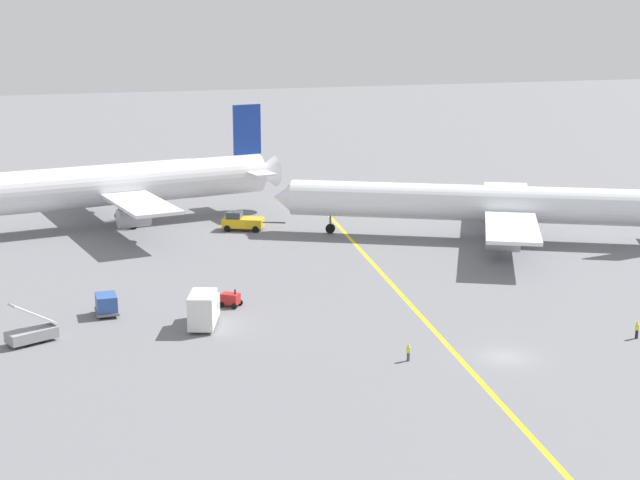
{
  "coord_description": "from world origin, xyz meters",
  "views": [
    {
      "loc": [
        -40.77,
        -69.16,
        29.69
      ],
      "look_at": [
        -6.73,
        31.53,
        4.0
      ],
      "focal_mm": 52.83,
      "sensor_mm": 36.0,
      "label": 1
    }
  ],
  "objects_px": {
    "pushback_tug": "(242,221)",
    "ground_crew_marshaller_foreground": "(408,352)",
    "airliner_at_gate_left": "(103,186)",
    "airliner_being_pushed": "(494,204)",
    "gse_stair_truck_yellow": "(32,332)",
    "gse_container_dolly_flat": "(106,304)",
    "gse_catering_truck_tall": "(204,309)",
    "gse_gpu_cart_small": "(231,299)",
    "ground_crew_wing_walker_right": "(637,330)"
  },
  "relations": [
    {
      "from": "airliner_being_pushed",
      "to": "ground_crew_wing_walker_right",
      "type": "distance_m",
      "value": 40.5
    },
    {
      "from": "airliner_being_pushed",
      "to": "pushback_tug",
      "type": "height_order",
      "value": "airliner_being_pushed"
    },
    {
      "from": "pushback_tug",
      "to": "ground_crew_marshaller_foreground",
      "type": "distance_m",
      "value": 54.46
    },
    {
      "from": "pushback_tug",
      "to": "gse_gpu_cart_small",
      "type": "distance_m",
      "value": 35.44
    },
    {
      "from": "gse_catering_truck_tall",
      "to": "ground_crew_wing_walker_right",
      "type": "distance_m",
      "value": 41.16
    },
    {
      "from": "pushback_tug",
      "to": "gse_stair_truck_yellow",
      "type": "height_order",
      "value": "gse_stair_truck_yellow"
    },
    {
      "from": "gse_gpu_cart_small",
      "to": "ground_crew_marshaller_foreground",
      "type": "distance_m",
      "value": 23.2
    },
    {
      "from": "gse_container_dolly_flat",
      "to": "ground_crew_marshaller_foreground",
      "type": "height_order",
      "value": "gse_container_dolly_flat"
    },
    {
      "from": "gse_catering_truck_tall",
      "to": "gse_container_dolly_flat",
      "type": "distance_m",
      "value": 10.79
    },
    {
      "from": "pushback_tug",
      "to": "airliner_at_gate_left",
      "type": "bearing_deg",
      "value": 155.34
    },
    {
      "from": "gse_container_dolly_flat",
      "to": "ground_crew_wing_walker_right",
      "type": "distance_m",
      "value": 51.7
    },
    {
      "from": "pushback_tug",
      "to": "gse_container_dolly_flat",
      "type": "xyz_separation_m",
      "value": [
        -22.27,
        -32.91,
        -0.06
      ]
    },
    {
      "from": "pushback_tug",
      "to": "ground_crew_marshaller_foreground",
      "type": "xyz_separation_m",
      "value": [
        1.35,
        -54.44,
        -0.44
      ]
    },
    {
      "from": "airliner_being_pushed",
      "to": "gse_catering_truck_tall",
      "type": "xyz_separation_m",
      "value": [
        -44.32,
        -23.23,
        -3.06
      ]
    },
    {
      "from": "airliner_at_gate_left",
      "to": "ground_crew_marshaller_foreground",
      "type": "xyz_separation_m",
      "value": [
        19.37,
        -62.71,
        -5.11
      ]
    },
    {
      "from": "airliner_at_gate_left",
      "to": "ground_crew_wing_walker_right",
      "type": "relative_size",
      "value": 33.17
    },
    {
      "from": "airliner_being_pushed",
      "to": "gse_container_dolly_flat",
      "type": "relative_size",
      "value": 16.77
    },
    {
      "from": "gse_container_dolly_flat",
      "to": "ground_crew_marshaller_foreground",
      "type": "bearing_deg",
      "value": -42.34
    },
    {
      "from": "airliner_at_gate_left",
      "to": "pushback_tug",
      "type": "bearing_deg",
      "value": -24.66
    },
    {
      "from": "gse_container_dolly_flat",
      "to": "ground_crew_wing_walker_right",
      "type": "bearing_deg",
      "value": -26.43
    },
    {
      "from": "gse_stair_truck_yellow",
      "to": "ground_crew_wing_walker_right",
      "type": "height_order",
      "value": "gse_stair_truck_yellow"
    },
    {
      "from": "gse_container_dolly_flat",
      "to": "gse_catering_truck_tall",
      "type": "bearing_deg",
      "value": -37.02
    },
    {
      "from": "pushback_tug",
      "to": "ground_crew_wing_walker_right",
      "type": "height_order",
      "value": "pushback_tug"
    },
    {
      "from": "gse_catering_truck_tall",
      "to": "gse_gpu_cart_small",
      "type": "xyz_separation_m",
      "value": [
        3.92,
        5.33,
        -0.96
      ]
    },
    {
      "from": "airliner_being_pushed",
      "to": "ground_crew_wing_walker_right",
      "type": "bearing_deg",
      "value": -99.47
    },
    {
      "from": "airliner_being_pushed",
      "to": "gse_catering_truck_tall",
      "type": "bearing_deg",
      "value": -152.34
    },
    {
      "from": "airliner_at_gate_left",
      "to": "gse_stair_truck_yellow",
      "type": "relative_size",
      "value": 11.04
    },
    {
      "from": "pushback_tug",
      "to": "ground_crew_marshaller_foreground",
      "type": "bearing_deg",
      "value": -88.58
    },
    {
      "from": "airliner_at_gate_left",
      "to": "airliner_being_pushed",
      "type": "xyz_separation_m",
      "value": [
        48.67,
        -24.44,
        -1.09
      ]
    },
    {
      "from": "gse_gpu_cart_small",
      "to": "gse_stair_truck_yellow",
      "type": "bearing_deg",
      "value": -166.05
    },
    {
      "from": "airliner_being_pushed",
      "to": "gse_stair_truck_yellow",
      "type": "bearing_deg",
      "value": -159.26
    },
    {
      "from": "gse_catering_truck_tall",
      "to": "ground_crew_marshaller_foreground",
      "type": "height_order",
      "value": "gse_catering_truck_tall"
    },
    {
      "from": "airliner_being_pushed",
      "to": "pushback_tug",
      "type": "xyz_separation_m",
      "value": [
        -30.65,
        16.17,
        -3.58
      ]
    },
    {
      "from": "airliner_being_pushed",
      "to": "gse_gpu_cart_small",
      "type": "xyz_separation_m",
      "value": [
        -40.4,
        -17.9,
        -4.02
      ]
    },
    {
      "from": "ground_crew_wing_walker_right",
      "to": "airliner_being_pushed",
      "type": "bearing_deg",
      "value": 80.53
    },
    {
      "from": "airliner_at_gate_left",
      "to": "gse_stair_truck_yellow",
      "type": "height_order",
      "value": "airliner_at_gate_left"
    },
    {
      "from": "airliner_being_pushed",
      "to": "gse_gpu_cart_small",
      "type": "bearing_deg",
      "value": -156.1
    },
    {
      "from": "gse_gpu_cart_small",
      "to": "ground_crew_marshaller_foreground",
      "type": "bearing_deg",
      "value": -61.4
    },
    {
      "from": "airliner_at_gate_left",
      "to": "gse_stair_truck_yellow",
      "type": "bearing_deg",
      "value": -103.88
    },
    {
      "from": "gse_stair_truck_yellow",
      "to": "gse_container_dolly_flat",
      "type": "bearing_deg",
      "value": 39.46
    },
    {
      "from": "airliner_at_gate_left",
      "to": "gse_container_dolly_flat",
      "type": "bearing_deg",
      "value": -95.9
    },
    {
      "from": "airliner_at_gate_left",
      "to": "ground_crew_marshaller_foreground",
      "type": "bearing_deg",
      "value": -72.84
    },
    {
      "from": "gse_catering_truck_tall",
      "to": "airliner_at_gate_left",
      "type": "bearing_deg",
      "value": 95.21
    },
    {
      "from": "ground_crew_marshaller_foreground",
      "to": "ground_crew_wing_walker_right",
      "type": "height_order",
      "value": "ground_crew_wing_walker_right"
    },
    {
      "from": "pushback_tug",
      "to": "gse_catering_truck_tall",
      "type": "bearing_deg",
      "value": -109.13
    },
    {
      "from": "airliner_at_gate_left",
      "to": "gse_stair_truck_yellow",
      "type": "xyz_separation_m",
      "value": [
        -11.69,
        -47.3,
        -4.87
      ]
    },
    {
      "from": "gse_container_dolly_flat",
      "to": "gse_gpu_cart_small",
      "type": "bearing_deg",
      "value": -5.3
    },
    {
      "from": "pushback_tug",
      "to": "gse_catering_truck_tall",
      "type": "relative_size",
      "value": 1.35
    },
    {
      "from": "gse_gpu_cart_small",
      "to": "ground_crew_wing_walker_right",
      "type": "height_order",
      "value": "gse_gpu_cart_small"
    },
    {
      "from": "gse_stair_truck_yellow",
      "to": "ground_crew_marshaller_foreground",
      "type": "distance_m",
      "value": 34.67
    }
  ]
}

